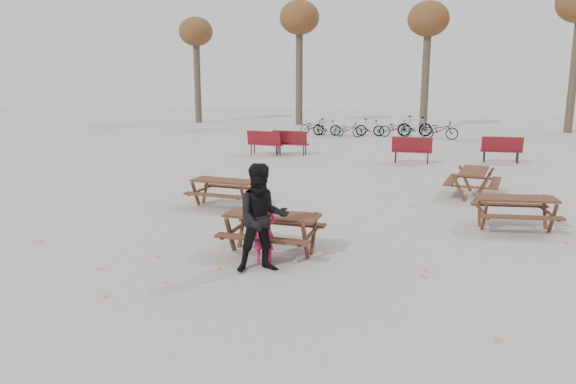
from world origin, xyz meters
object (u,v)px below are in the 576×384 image
(picnic_table_north, at_px, (224,193))
(child, at_px, (264,229))
(soda_bottle, at_px, (276,212))
(picnic_table_east, at_px, (515,213))
(main_picnic_table, at_px, (272,223))
(food_tray, at_px, (279,216))
(picnic_table_far, at_px, (473,183))
(adult, at_px, (262,218))

(picnic_table_north, bearing_deg, child, -54.28)
(soda_bottle, relative_size, picnic_table_east, 0.10)
(main_picnic_table, distance_m, picnic_table_east, 5.59)
(soda_bottle, bearing_deg, child, -101.66)
(main_picnic_table, xyz_separation_m, picnic_table_north, (-2.45, 3.22, -0.23))
(food_tray, bearing_deg, soda_bottle, 155.37)
(main_picnic_table, relative_size, picnic_table_far, 1.03)
(main_picnic_table, bearing_deg, picnic_table_far, 59.82)
(soda_bottle, xyz_separation_m, adult, (0.05, -0.88, 0.11))
(food_tray, relative_size, picnic_table_far, 0.10)
(picnic_table_far, bearing_deg, picnic_table_east, -158.83)
(main_picnic_table, bearing_deg, soda_bottle, -49.82)
(picnic_table_north, relative_size, picnic_table_far, 0.94)
(picnic_table_east, xyz_separation_m, picnic_table_far, (-0.87, 3.24, 0.01))
(main_picnic_table, relative_size, picnic_table_east, 1.06)
(adult, xyz_separation_m, picnic_table_north, (-2.62, 4.23, -0.61))
(main_picnic_table, height_order, child, child)
(adult, xyz_separation_m, picnic_table_east, (4.43, 4.18, -0.59))
(picnic_table_east, bearing_deg, food_tray, -152.95)
(child, relative_size, picnic_table_east, 0.73)
(main_picnic_table, xyz_separation_m, picnic_table_east, (4.60, 3.17, -0.22))
(main_picnic_table, xyz_separation_m, food_tray, (0.19, -0.17, 0.21))
(main_picnic_table, xyz_separation_m, picnic_table_far, (3.73, 6.41, -0.21))
(main_picnic_table, xyz_separation_m, adult, (0.17, -1.01, 0.37))
(main_picnic_table, height_order, picnic_table_far, main_picnic_table)
(adult, bearing_deg, picnic_table_east, 13.36)
(food_tray, height_order, picnic_table_far, food_tray)
(soda_bottle, bearing_deg, adult, -86.47)
(soda_bottle, distance_m, picnic_table_far, 7.49)
(picnic_table_north, bearing_deg, food_tray, -49.75)
(main_picnic_table, height_order, picnic_table_north, main_picnic_table)
(food_tray, height_order, picnic_table_east, food_tray)
(food_tray, xyz_separation_m, adult, (-0.02, -0.84, 0.17))
(soda_bottle, xyz_separation_m, child, (-0.08, -0.41, -0.23))
(adult, bearing_deg, main_picnic_table, 69.42)
(picnic_table_north, distance_m, picnic_table_far, 6.95)
(adult, bearing_deg, picnic_table_far, 34.40)
(picnic_table_east, height_order, picnic_table_far, picnic_table_far)
(picnic_table_east, bearing_deg, adult, -146.72)
(soda_bottle, relative_size, picnic_table_north, 0.10)
(picnic_table_north, bearing_deg, picnic_table_far, 29.66)
(child, xyz_separation_m, picnic_table_east, (4.57, 3.71, -0.25))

